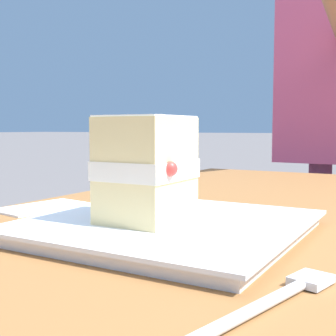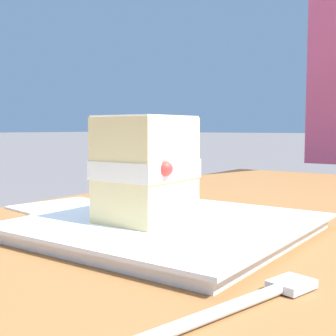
{
  "view_description": "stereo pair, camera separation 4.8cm",
  "coord_description": "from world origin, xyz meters",
  "px_view_note": "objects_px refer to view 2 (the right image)",
  "views": [
    {
      "loc": [
        0.38,
        0.05,
        0.86
      ],
      "look_at": [
        -0.04,
        -0.19,
        0.82
      ],
      "focal_mm": 48.57,
      "sensor_mm": 36.0,
      "label": 1
    },
    {
      "loc": [
        0.36,
        0.09,
        0.86
      ],
      "look_at": [
        -0.04,
        -0.19,
        0.82
      ],
      "focal_mm": 48.57,
      "sensor_mm": 36.0,
      "label": 2
    }
  ],
  "objects_px": {
    "dessert_plate": "(168,226)",
    "cake_slice": "(145,169)",
    "dessert_fork": "(238,305)",
    "paper_napkin": "(57,205)"
  },
  "relations": [
    {
      "from": "dessert_fork",
      "to": "paper_napkin",
      "type": "height_order",
      "value": "dessert_fork"
    },
    {
      "from": "cake_slice",
      "to": "dessert_fork",
      "type": "height_order",
      "value": "cake_slice"
    },
    {
      "from": "dessert_plate",
      "to": "dessert_fork",
      "type": "xyz_separation_m",
      "value": [
        0.14,
        0.16,
        -0.0
      ]
    },
    {
      "from": "dessert_plate",
      "to": "paper_napkin",
      "type": "distance_m",
      "value": 0.24
    },
    {
      "from": "dessert_fork",
      "to": "paper_napkin",
      "type": "relative_size",
      "value": 1.23
    },
    {
      "from": "dessert_plate",
      "to": "paper_napkin",
      "type": "xyz_separation_m",
      "value": [
        -0.05,
        -0.23,
        -0.01
      ]
    },
    {
      "from": "dessert_plate",
      "to": "cake_slice",
      "type": "distance_m",
      "value": 0.07
    },
    {
      "from": "cake_slice",
      "to": "paper_napkin",
      "type": "height_order",
      "value": "cake_slice"
    },
    {
      "from": "dessert_plate",
      "to": "cake_slice",
      "type": "bearing_deg",
      "value": -41.43
    },
    {
      "from": "dessert_fork",
      "to": "paper_napkin",
      "type": "xyz_separation_m",
      "value": [
        -0.19,
        -0.39,
        -0.0
      ]
    }
  ]
}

